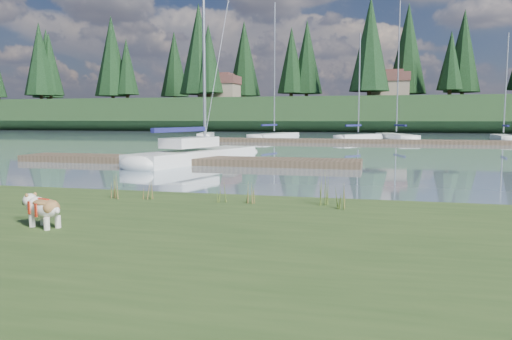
# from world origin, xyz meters

# --- Properties ---
(ground) EXTENTS (200.00, 200.00, 0.00)m
(ground) POSITION_xyz_m (0.00, 30.00, 0.00)
(ground) COLOR #7F96A7
(ground) RESTS_ON ground
(bank) EXTENTS (60.00, 9.00, 0.35)m
(bank) POSITION_xyz_m (0.00, -6.00, 0.17)
(bank) COLOR #32491E
(bank) RESTS_ON ground
(ridge) EXTENTS (200.00, 20.00, 5.00)m
(ridge) POSITION_xyz_m (0.00, 73.00, 2.50)
(ridge) COLOR #1A3218
(ridge) RESTS_ON ground
(bulldog) EXTENTS (0.86, 0.54, 0.51)m
(bulldog) POSITION_xyz_m (-0.42, -5.50, 0.67)
(bulldog) COLOR silver
(bulldog) RESTS_ON bank
(sailboat_main) EXTENTS (4.16, 9.35, 13.19)m
(sailboat_main) POSITION_xyz_m (-3.48, 10.44, 0.42)
(sailboat_main) COLOR white
(sailboat_main) RESTS_ON ground
(dock_near) EXTENTS (16.00, 2.00, 0.30)m
(dock_near) POSITION_xyz_m (-4.00, 9.00, 0.15)
(dock_near) COLOR #4C3D2C
(dock_near) RESTS_ON ground
(dock_far) EXTENTS (26.00, 2.20, 0.30)m
(dock_far) POSITION_xyz_m (2.00, 30.00, 0.15)
(dock_far) COLOR #4C3D2C
(dock_far) RESTS_ON ground
(sailboat_bg_0) EXTENTS (2.88, 6.58, 9.55)m
(sailboat_bg_0) POSITION_xyz_m (-12.37, 35.77, 0.33)
(sailboat_bg_0) COLOR white
(sailboat_bg_0) RESTS_ON ground
(sailboat_bg_1) EXTENTS (3.96, 9.01, 13.11)m
(sailboat_bg_1) POSITION_xyz_m (-5.07, 36.22, 0.33)
(sailboat_bg_1) COLOR white
(sailboat_bg_1) RESTS_ON ground
(sailboat_bg_2) EXTENTS (4.61, 6.01, 9.78)m
(sailboat_bg_2) POSITION_xyz_m (3.11, 34.83, 0.33)
(sailboat_bg_2) COLOR white
(sailboat_bg_2) RESTS_ON ground
(sailboat_bg_3) EXTENTS (4.13, 8.97, 12.89)m
(sailboat_bg_3) POSITION_xyz_m (6.01, 37.20, 0.32)
(sailboat_bg_3) COLOR white
(sailboat_bg_3) RESTS_ON ground
(sailboat_bg_4) EXTENTS (1.49, 6.40, 9.56)m
(sailboat_bg_4) POSITION_xyz_m (15.37, 36.51, 0.33)
(sailboat_bg_4) COLOR white
(sailboat_bg_4) RESTS_ON ground
(weed_0) EXTENTS (0.17, 0.14, 0.49)m
(weed_0) POSITION_xyz_m (-0.05, -2.57, 0.55)
(weed_0) COLOR #475B23
(weed_0) RESTS_ON bank
(weed_1) EXTENTS (0.17, 0.14, 0.45)m
(weed_1) POSITION_xyz_m (1.57, -2.61, 0.54)
(weed_1) COLOR #475B23
(weed_1) RESTS_ON bank
(weed_2) EXTENTS (0.17, 0.14, 0.70)m
(weed_2) POSITION_xyz_m (3.63, -2.40, 0.64)
(weed_2) COLOR #475B23
(weed_2) RESTS_ON bank
(weed_3) EXTENTS (0.17, 0.14, 0.56)m
(weed_3) POSITION_xyz_m (-0.78, -2.72, 0.58)
(weed_3) COLOR #475B23
(weed_3) RESTS_ON bank
(weed_4) EXTENTS (0.17, 0.14, 0.43)m
(weed_4) POSITION_xyz_m (2.17, -2.54, 0.53)
(weed_4) COLOR #475B23
(weed_4) RESTS_ON bank
(weed_5) EXTENTS (0.17, 0.14, 0.54)m
(weed_5) POSITION_xyz_m (3.99, -2.77, 0.58)
(weed_5) COLOR #475B23
(weed_5) RESTS_ON bank
(mud_lip) EXTENTS (60.00, 0.50, 0.14)m
(mud_lip) POSITION_xyz_m (0.00, -1.60, 0.07)
(mud_lip) COLOR #33281C
(mud_lip) RESTS_ON ground
(conifer_0) EXTENTS (5.72, 5.72, 14.15)m
(conifer_0) POSITION_xyz_m (-55.00, 67.00, 12.64)
(conifer_0) COLOR #382619
(conifer_0) RESTS_ON ridge
(conifer_1) EXTENTS (4.40, 4.40, 11.30)m
(conifer_1) POSITION_xyz_m (-40.00, 71.00, 11.28)
(conifer_1) COLOR #382619
(conifer_1) RESTS_ON ridge
(conifer_2) EXTENTS (6.60, 6.60, 16.05)m
(conifer_2) POSITION_xyz_m (-25.00, 68.00, 13.54)
(conifer_2) COLOR #382619
(conifer_2) RESTS_ON ridge
(conifer_3) EXTENTS (4.84, 4.84, 12.25)m
(conifer_3) POSITION_xyz_m (-10.00, 72.00, 11.74)
(conifer_3) COLOR #382619
(conifer_3) RESTS_ON ridge
(conifer_4) EXTENTS (6.16, 6.16, 15.10)m
(conifer_4) POSITION_xyz_m (3.00, 66.00, 13.09)
(conifer_4) COLOR #382619
(conifer_4) RESTS_ON ridge
(conifer_5) EXTENTS (3.96, 3.96, 10.35)m
(conifer_5) POSITION_xyz_m (15.00, 70.00, 10.83)
(conifer_5) COLOR #382619
(conifer_5) RESTS_ON ridge
(house_0) EXTENTS (6.30, 5.30, 4.65)m
(house_0) POSITION_xyz_m (-22.00, 70.00, 7.31)
(house_0) COLOR gray
(house_0) RESTS_ON ridge
(house_1) EXTENTS (6.30, 5.30, 4.65)m
(house_1) POSITION_xyz_m (6.00, 71.00, 7.31)
(house_1) COLOR gray
(house_1) RESTS_ON ridge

